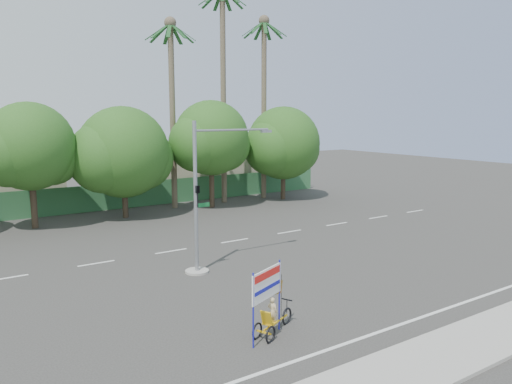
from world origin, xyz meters
TOP-DOWN VIEW (x-y plane):
  - ground at (0.00, 0.00)m, footprint 120.00×120.00m
  - sidewalk_near at (0.00, -7.50)m, footprint 50.00×2.40m
  - fence at (0.00, 21.50)m, footprint 38.00×0.08m
  - building_right at (8.00, 26.00)m, footprint 14.00×8.00m
  - tree_left at (-7.05, 18.00)m, footprint 6.66×5.60m
  - tree_center at (-1.05, 18.00)m, footprint 7.62×6.40m
  - tree_right at (5.95, 18.00)m, footprint 6.90×5.80m
  - tree_far_right at (12.95, 18.00)m, footprint 7.38×6.20m
  - palm_tall at (8.00, 19.50)m, footprint 3.73×3.79m
  - palm_mid at (12.00, 19.50)m, footprint 3.73×3.79m
  - palm_short at (3.50, 19.50)m, footprint 3.73×3.79m
  - traffic_signal at (-2.20, 3.98)m, footprint 4.72×1.10m
  - trike_billboard at (-3.54, -3.36)m, footprint 2.34×1.20m

SIDE VIEW (x-z plane):
  - ground at x=0.00m, z-range 0.00..0.00m
  - sidewalk_near at x=0.00m, z-range 0.00..0.12m
  - fence at x=0.00m, z-range 0.00..2.00m
  - trike_billboard at x=-3.54m, z-range -0.24..2.25m
  - building_right at x=8.00m, z-range 0.00..3.60m
  - traffic_signal at x=-2.20m, z-range -0.58..6.42m
  - tree_center at x=-1.05m, z-range 0.54..8.39m
  - tree_far_right at x=12.95m, z-range 0.68..8.61m
  - tree_left at x=-7.05m, z-range 1.02..9.09m
  - tree_right at x=5.95m, z-range 1.06..9.42m
  - palm_short at x=3.50m, z-range 1.64..16.09m
  - palm_mid at x=12.00m, z-range 1.67..17.12m
  - palm_tall at x=8.00m, z-range 1.74..19.19m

